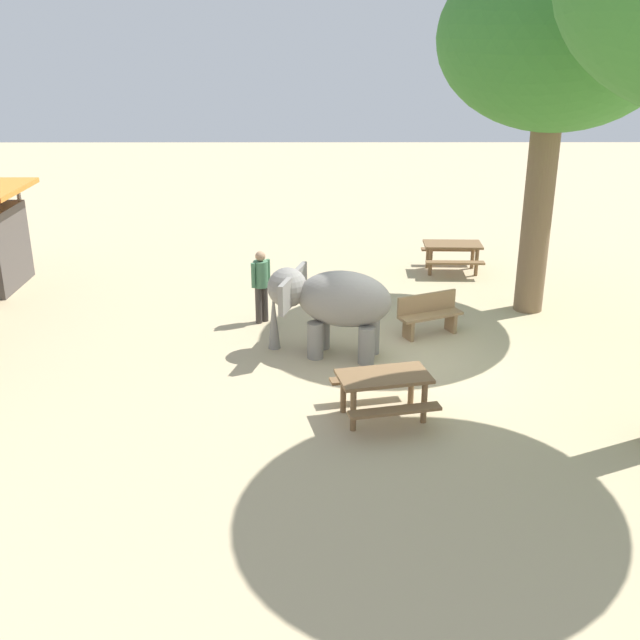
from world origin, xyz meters
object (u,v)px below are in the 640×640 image
Objects in this scene: picnic_table_far at (452,250)px; picnic_table_near at (384,385)px; elephant at (331,301)px; shade_tree_secondary at (556,42)px; person_handler at (261,281)px; wooden_bench at (429,313)px.

picnic_table_near is at bearing 74.75° from picnic_table_far.
elephant reaches higher than picnic_table_far.
shade_tree_secondary is (2.54, -4.59, 4.70)m from elephant.
shade_tree_secondary reaches higher than person_handler.
elephant is 1.42× the size of picnic_table_near.
elephant is 1.64× the size of picnic_table_far.
picnic_table_near is (-3.65, 1.26, 0.12)m from wooden_bench.
elephant reaches higher than person_handler.
elephant is 7.05m from shade_tree_secondary.
person_handler is at bearing 97.41° from shade_tree_secondary.
picnic_table_near is at bearing -15.86° from person_handler.
shade_tree_secondary is 6.09m from wooden_bench.
shade_tree_secondary is at bearing -173.42° from wooden_bench.
picnic_table_near is (-2.62, -0.83, -0.52)m from elephant.
shade_tree_secondary is 5.38× the size of wooden_bench.
picnic_table_far is at bearing -130.00° from wooden_bench.
person_handler reaches higher than picnic_table_far.
picnic_table_near is 1.16× the size of picnic_table_far.
person_handler is (1.75, 1.49, -0.16)m from elephant.
shade_tree_secondary is at bearing 116.07° from picnic_table_far.
picnic_table_near is at bearing 143.94° from shade_tree_secondary.
person_handler is 1.13× the size of wooden_bench.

